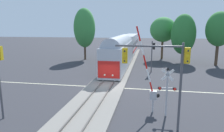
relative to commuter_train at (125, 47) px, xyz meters
The scene contains 12 objects.
ground_plane 19.99m from the commuter_train, 90.01° to the right, with size 220.00×220.00×0.00m, color #333338.
road_centre_stripe 19.99m from the commuter_train, 90.01° to the right, with size 44.00×0.20×0.01m.
railway_track 19.98m from the commuter_train, 90.01° to the right, with size 4.40×80.00×0.32m.
commuter_train is the anchor object (origin of this frame).
crossing_gate_near 26.46m from the commuter_train, 78.87° to the right, with size 2.04×0.40×6.94m.
crossing_signal_mast 27.29m from the commuter_train, 76.76° to the right, with size 1.36×0.44×3.89m.
traffic_signal_far_side 12.01m from the commuter_train, 63.15° to the right, with size 0.53×0.38×4.84m.
traffic_signal_near_right 29.43m from the commuter_train, 78.88° to the right, with size 4.71×0.38×5.92m.
oak_behind_train 9.43m from the commuter_train, behind, with size 4.50×4.50×10.76m.
maple_right_background 17.52m from the commuter_train, ahead, with size 4.50×4.50×9.57m.
elm_centre_background 9.09m from the commuter_train, 23.64° to the left, with size 5.50×5.50×8.96m.
oak_far_right 11.60m from the commuter_train, ahead, with size 4.64×4.64×9.34m.
Camera 1 is at (4.75, -22.18, 6.86)m, focal length 32.63 mm.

